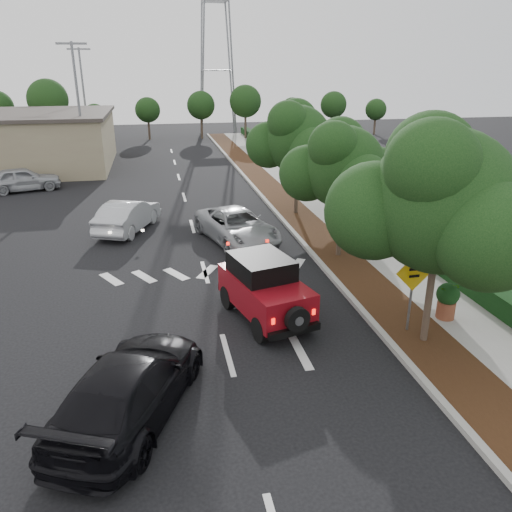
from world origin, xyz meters
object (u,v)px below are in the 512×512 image
object	(u,v)px
red_jeep	(263,287)
speed_hump_sign	(413,282)
silver_suv_ahead	(237,226)
black_suv_oncoming	(130,387)

from	to	relation	value
red_jeep	speed_hump_sign	size ratio (longest dim) A/B	1.68
silver_suv_ahead	speed_hump_sign	bearing A→B (deg)	-84.28
black_suv_oncoming	red_jeep	bearing A→B (deg)	-110.31
silver_suv_ahead	black_suv_oncoming	world-z (taller)	black_suv_oncoming
red_jeep	black_suv_oncoming	world-z (taller)	red_jeep
red_jeep	silver_suv_ahead	xyz separation A→B (m)	(0.40, 7.29, -0.28)
speed_hump_sign	red_jeep	bearing A→B (deg)	153.54
red_jeep	silver_suv_ahead	bearing A→B (deg)	72.42
silver_suv_ahead	black_suv_oncoming	size ratio (longest dim) A/B	1.00
black_suv_oncoming	speed_hump_sign	size ratio (longest dim) A/B	2.16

